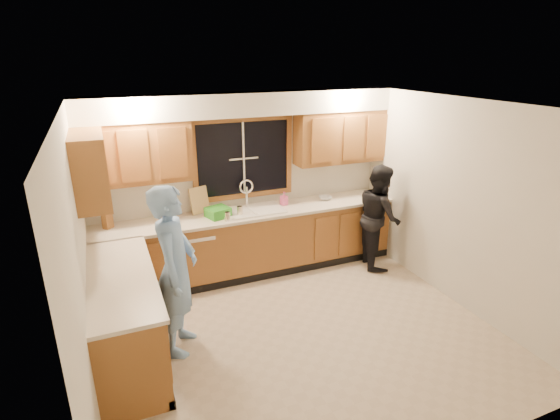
# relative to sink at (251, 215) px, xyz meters

# --- Properties ---
(floor) EXTENTS (4.20, 4.20, 0.00)m
(floor) POSITION_rel_sink_xyz_m (0.00, -1.60, -0.86)
(floor) COLOR #BDAA91
(floor) RESTS_ON ground
(ceiling) EXTENTS (4.20, 4.20, 0.00)m
(ceiling) POSITION_rel_sink_xyz_m (0.00, -1.60, 1.64)
(ceiling) COLOR white
(wall_back) EXTENTS (4.20, 0.00, 4.20)m
(wall_back) POSITION_rel_sink_xyz_m (0.00, 0.30, 0.39)
(wall_back) COLOR silver
(wall_back) RESTS_ON ground
(wall_left) EXTENTS (0.00, 3.80, 3.80)m
(wall_left) POSITION_rel_sink_xyz_m (-2.10, -1.60, 0.39)
(wall_left) COLOR silver
(wall_left) RESTS_ON ground
(wall_right) EXTENTS (0.00, 3.80, 3.80)m
(wall_right) POSITION_rel_sink_xyz_m (2.10, -1.60, 0.39)
(wall_right) COLOR silver
(wall_right) RESTS_ON ground
(base_cabinets_back) EXTENTS (4.20, 0.60, 0.88)m
(base_cabinets_back) POSITION_rel_sink_xyz_m (0.00, -0.00, -0.42)
(base_cabinets_back) COLOR #965E2B
(base_cabinets_back) RESTS_ON ground
(base_cabinets_left) EXTENTS (0.60, 1.90, 0.88)m
(base_cabinets_left) POSITION_rel_sink_xyz_m (-1.80, -1.25, -0.42)
(base_cabinets_left) COLOR #965E2B
(base_cabinets_left) RESTS_ON ground
(countertop_back) EXTENTS (4.20, 0.63, 0.04)m
(countertop_back) POSITION_rel_sink_xyz_m (0.00, -0.02, 0.04)
(countertop_back) COLOR beige
(countertop_back) RESTS_ON base_cabinets_back
(countertop_left) EXTENTS (0.63, 1.90, 0.04)m
(countertop_left) POSITION_rel_sink_xyz_m (-1.79, -1.25, 0.04)
(countertop_left) COLOR beige
(countertop_left) RESTS_ON base_cabinets_left
(upper_cabinets_left) EXTENTS (1.35, 0.33, 0.75)m
(upper_cabinets_left) POSITION_rel_sink_xyz_m (-1.43, 0.13, 0.96)
(upper_cabinets_left) COLOR #965E2B
(upper_cabinets_left) RESTS_ON wall_back
(upper_cabinets_right) EXTENTS (1.35, 0.33, 0.75)m
(upper_cabinets_right) POSITION_rel_sink_xyz_m (1.43, 0.13, 0.96)
(upper_cabinets_right) COLOR #965E2B
(upper_cabinets_right) RESTS_ON wall_back
(upper_cabinets_return) EXTENTS (0.33, 0.90, 0.75)m
(upper_cabinets_return) POSITION_rel_sink_xyz_m (-1.94, -0.48, 0.96)
(upper_cabinets_return) COLOR #965E2B
(upper_cabinets_return) RESTS_ON wall_left
(soffit) EXTENTS (4.20, 0.35, 0.30)m
(soffit) POSITION_rel_sink_xyz_m (0.00, 0.12, 1.49)
(soffit) COLOR white
(soffit) RESTS_ON wall_back
(window_frame) EXTENTS (1.44, 0.03, 1.14)m
(window_frame) POSITION_rel_sink_xyz_m (0.00, 0.29, 0.74)
(window_frame) COLOR black
(window_frame) RESTS_ON wall_back
(sink) EXTENTS (0.86, 0.52, 0.57)m
(sink) POSITION_rel_sink_xyz_m (0.00, 0.00, 0.00)
(sink) COLOR white
(sink) RESTS_ON countertop_back
(dishwasher) EXTENTS (0.60, 0.56, 0.82)m
(dishwasher) POSITION_rel_sink_xyz_m (-0.85, -0.01, -0.45)
(dishwasher) COLOR white
(dishwasher) RESTS_ON floor
(stove) EXTENTS (0.58, 0.75, 0.90)m
(stove) POSITION_rel_sink_xyz_m (-1.80, -1.82, -0.41)
(stove) COLOR white
(stove) RESTS_ON floor
(man) EXTENTS (0.65, 0.77, 1.80)m
(man) POSITION_rel_sink_xyz_m (-1.27, -1.32, 0.04)
(man) COLOR #76A3DF
(man) RESTS_ON floor
(woman) EXTENTS (0.77, 0.87, 1.51)m
(woman) POSITION_rel_sink_xyz_m (1.77, -0.48, -0.11)
(woman) COLOR black
(woman) RESTS_ON floor
(knife_block) EXTENTS (0.14, 0.14, 0.20)m
(knife_block) POSITION_rel_sink_xyz_m (-1.84, 0.11, 0.15)
(knife_block) COLOR #9E612B
(knife_block) RESTS_ON countertop_back
(cutting_board) EXTENTS (0.29, 0.18, 0.36)m
(cutting_board) POSITION_rel_sink_xyz_m (-0.66, 0.22, 0.24)
(cutting_board) COLOR tan
(cutting_board) RESTS_ON countertop_back
(dish_crate) EXTENTS (0.34, 0.33, 0.13)m
(dish_crate) POSITION_rel_sink_xyz_m (-0.48, -0.04, 0.12)
(dish_crate) COLOR #2F8F24
(dish_crate) RESTS_ON countertop_back
(soap_bottle) EXTENTS (0.10, 0.10, 0.19)m
(soap_bottle) POSITION_rel_sink_xyz_m (0.52, 0.08, 0.15)
(soap_bottle) COLOR pink
(soap_bottle) RESTS_ON countertop_back
(bowl) EXTENTS (0.25, 0.25, 0.05)m
(bowl) POSITION_rel_sink_xyz_m (1.18, 0.06, 0.08)
(bowl) COLOR silver
(bowl) RESTS_ON countertop_back
(can_left) EXTENTS (0.07, 0.07, 0.12)m
(can_left) POSITION_rel_sink_xyz_m (-0.41, -0.23, 0.12)
(can_left) COLOR beige
(can_left) RESTS_ON countertop_back
(can_right) EXTENTS (0.08, 0.08, 0.13)m
(can_right) POSITION_rel_sink_xyz_m (-0.20, -0.11, 0.12)
(can_right) COLOR beige
(can_right) RESTS_ON countertop_back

